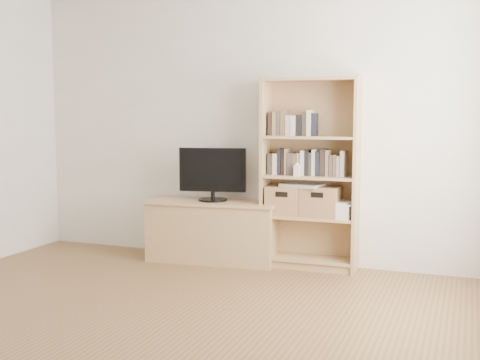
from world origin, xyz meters
The scene contains 12 objects.
floor centered at (0.00, 0.00, 0.00)m, with size 4.50×5.00×0.01m, color brown.
back_wall centered at (0.00, 2.50, 1.30)m, with size 4.50×0.02×2.60m, color silver.
tv_stand centered at (-0.30, 2.27, 0.28)m, with size 1.20×0.45×0.55m, color tan.
bookshelf centered at (0.62, 2.35, 0.86)m, with size 0.86×0.31×1.72m, color tan.
television centered at (-0.30, 2.27, 0.82)m, with size 0.63×0.05×0.50m, color black.
books_row_mid centered at (0.62, 2.37, 0.95)m, with size 0.81×0.16×0.22m, color #35302C.
books_row_upper centered at (0.43, 2.36, 1.30)m, with size 0.40×0.15×0.21m, color #35302C.
baby_monitor centered at (0.53, 2.25, 0.89)m, with size 0.05×0.03×0.10m, color white.
basket_left centered at (0.39, 2.34, 0.61)m, with size 0.32×0.26×0.26m, color #976A44.
basket_right centered at (0.72, 2.35, 0.61)m, with size 0.33×0.27×0.27m, color #976A44.
laptop centered at (0.55, 2.34, 0.75)m, with size 0.35×0.25×0.03m, color silver.
magazine_stack centered at (0.91, 2.35, 0.54)m, with size 0.18×0.26×0.12m, color silver.
Camera 1 is at (1.95, -2.85, 1.38)m, focal length 45.00 mm.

